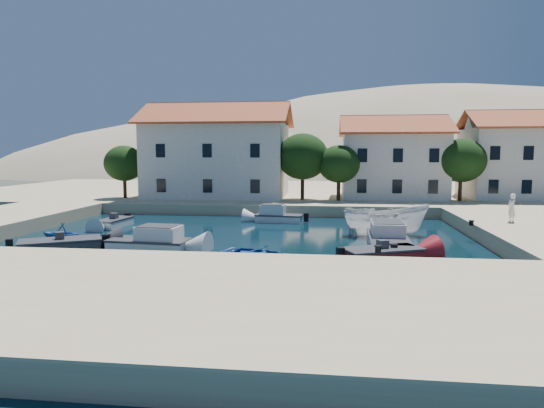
{
  "coord_description": "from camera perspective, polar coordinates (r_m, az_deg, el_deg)",
  "views": [
    {
      "loc": [
        5.78,
        -21.85,
        5.7
      ],
      "look_at": [
        1.66,
        11.89,
        2.0
      ],
      "focal_mm": 32.0,
      "sensor_mm": 36.0,
      "label": 1
    }
  ],
  "objects": [
    {
      "name": "rowboat_west",
      "position": [
        33.6,
        -23.54,
        -4.08
      ],
      "size": [
        2.91,
        2.6,
        1.39
      ],
      "primitive_type": "imported",
      "rotation": [
        0.0,
        0.0,
        -1.7
      ],
      "color": "#1B4A96",
      "rests_on": "ground"
    },
    {
      "name": "building_mid",
      "position": [
        51.23,
        14.01,
        5.49
      ],
      "size": [
        10.5,
        8.4,
        8.3
      ],
      "color": "beige",
      "rests_on": "quay_north"
    },
    {
      "name": "bollards",
      "position": [
        26.29,
        0.36,
        -3.75
      ],
      "size": [
        29.36,
        9.56,
        0.3
      ],
      "color": "black",
      "rests_on": "ground"
    },
    {
      "name": "pedestrian",
      "position": [
        35.98,
        26.35,
        -0.42
      ],
      "size": [
        0.82,
        0.8,
        1.9
      ],
      "primitive_type": "imported",
      "rotation": [
        0.0,
        0.0,
        3.86
      ],
      "color": "white",
      "rests_on": "quay_east"
    },
    {
      "name": "building_right",
      "position": [
        54.96,
        26.45,
        5.33
      ],
      "size": [
        9.45,
        8.4,
        8.8
      ],
      "color": "beige",
      "rests_on": "quay_north"
    },
    {
      "name": "motorboat_white_west",
      "position": [
        38.7,
        -18.07,
        -2.12
      ],
      "size": [
        1.84,
        3.53,
        1.25
      ],
      "rotation": [
        0.0,
        0.0,
        -1.67
      ],
      "color": "silver",
      "rests_on": "ground"
    },
    {
      "name": "motorboat_grey_sw",
      "position": [
        30.85,
        -23.65,
        -4.41
      ],
      "size": [
        4.85,
        3.9,
        1.25
      ],
      "rotation": [
        0.0,
        0.0,
        0.51
      ],
      "color": "#333439",
      "rests_on": "ground"
    },
    {
      "name": "building_left",
      "position": [
        51.22,
        -6.37,
        6.43
      ],
      "size": [
        14.7,
        9.45,
        9.7
      ],
      "color": "beige",
      "rests_on": "quay_north"
    },
    {
      "name": "boat_east",
      "position": [
        34.08,
        13.25,
        -3.58
      ],
      "size": [
        6.18,
        3.15,
        2.28
      ],
      "primitive_type": "imported",
      "rotation": [
        0.0,
        0.0,
        1.73
      ],
      "color": "silver",
      "rests_on": "ground"
    },
    {
      "name": "rowboat_south",
      "position": [
        25.24,
        -1.36,
        -6.84
      ],
      "size": [
        5.45,
        4.77,
        0.94
      ],
      "primitive_type": "imported",
      "rotation": [
        0.0,
        0.0,
        1.16
      ],
      "color": "#1B4A96",
      "rests_on": "ground"
    },
    {
      "name": "ground",
      "position": [
        23.31,
        -7.68,
        -8.0
      ],
      "size": [
        400.0,
        400.0,
        0.0
      ],
      "primitive_type": "plane",
      "color": "black",
      "rests_on": "ground"
    },
    {
      "name": "quay_south",
      "position": [
        17.65,
        -12.71,
        -11.07
      ],
      "size": [
        52.0,
        12.0,
        1.0
      ],
      "primitive_type": "cube",
      "color": "tan",
      "rests_on": "ground"
    },
    {
      "name": "cabin_cruiser_south",
      "position": [
        29.14,
        -14.27,
        -4.31
      ],
      "size": [
        4.83,
        2.39,
        1.6
      ],
      "rotation": [
        0.0,
        0.0,
        -0.09
      ],
      "color": "silver",
      "rests_on": "ground"
    },
    {
      "name": "cabin_cruiser_east",
      "position": [
        29.94,
        13.52,
        -4.01
      ],
      "size": [
        2.44,
        5.73,
        1.6
      ],
      "rotation": [
        0.0,
        0.0,
        1.55
      ],
      "color": "silver",
      "rests_on": "ground"
    },
    {
      "name": "cabin_cruiser_north",
      "position": [
        39.18,
        0.83,
        -1.45
      ],
      "size": [
        3.92,
        1.93,
        1.6
      ],
      "rotation": [
        0.0,
        0.0,
        3.05
      ],
      "color": "silver",
      "rests_on": "ground"
    },
    {
      "name": "hills",
      "position": [
        149.09,
        12.6,
        -5.2
      ],
      "size": [
        254.0,
        176.0,
        99.0
      ],
      "color": "#998A68",
      "rests_on": "ground"
    },
    {
      "name": "motorboat_red_se",
      "position": [
        26.38,
        12.86,
        -5.77
      ],
      "size": [
        4.55,
        3.39,
        1.25
      ],
      "rotation": [
        0.0,
        0.0,
        0.42
      ],
      "color": "maroon",
      "rests_on": "ground"
    },
    {
      "name": "quay_north",
      "position": [
        60.19,
        3.34,
        1.24
      ],
      "size": [
        80.0,
        36.0,
        1.0
      ],
      "primitive_type": "cube",
      "color": "tan",
      "rests_on": "ground"
    },
    {
      "name": "trees",
      "position": [
        47.33,
        5.46,
        5.14
      ],
      "size": [
        37.3,
        5.3,
        6.45
      ],
      "color": "#382314",
      "rests_on": "quay_north"
    },
    {
      "name": "motorboat_white_ne",
      "position": [
        40.46,
        13.84,
        -1.64
      ],
      "size": [
        1.56,
        3.22,
        1.25
      ],
      "rotation": [
        0.0,
        0.0,
        1.59
      ],
      "color": "silver",
      "rests_on": "ground"
    }
  ]
}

